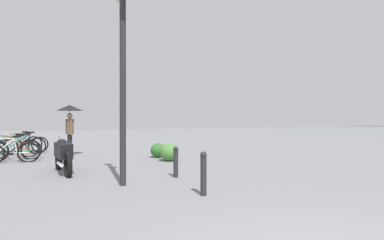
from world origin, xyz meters
name	(u,v)px	position (x,y,z in m)	size (l,w,h in m)	color
lamppost	(123,54)	(5.13, 0.77, 2.92)	(0.98, 0.28, 4.44)	#232328
motorcycle	(63,154)	(7.43, 1.90, 0.50)	(2.17, 0.44, 1.06)	black
bicycle_white	(11,152)	(10.11, 3.37, 0.36)	(0.12, 1.77, 0.95)	black
bicycle_green	(15,150)	(10.90, 3.33, 0.36)	(0.20, 1.77, 0.95)	black
bicycle_red	(14,148)	(11.65, 3.41, 0.36)	(0.38, 1.75, 0.95)	black
bicycle_teal	(23,146)	(12.71, 3.18, 0.36)	(0.27, 1.76, 0.95)	black
bicycle_black	(27,145)	(13.27, 3.07, 0.36)	(0.48, 1.73, 0.95)	black
bicycle_orange	(21,144)	(13.92, 3.35, 0.36)	(0.13, 1.77, 0.95)	black
pedestrian	(70,116)	(11.17, 1.47, 1.60)	(1.00, 1.00, 2.03)	black
bollard_near	(203,172)	(3.57, -0.43, 0.44)	(0.13, 0.13, 0.85)	#232328
bollard_mid	(176,161)	(5.45, -0.64, 0.41)	(0.13, 0.13, 0.78)	#232328
shrub_low	(158,150)	(9.38, -1.56, 0.27)	(0.64, 0.57, 0.54)	#2D6628
shrub_round	(169,152)	(8.29, -1.59, 0.31)	(0.73, 0.66, 0.62)	#477F38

